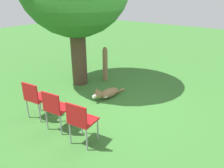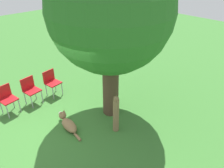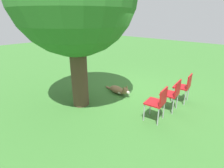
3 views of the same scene
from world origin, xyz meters
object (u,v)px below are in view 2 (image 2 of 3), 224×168
at_px(oak_tree, 110,11).
at_px(dog, 68,123).
at_px(red_chair_2, 52,81).
at_px(red_chair_1, 30,89).
at_px(red_chair_0, 7,97).
at_px(fence_post, 116,114).

height_order(oak_tree, dog, oak_tree).
relative_size(dog, red_chair_2, 1.32).
bearing_deg(red_chair_1, oak_tree, 26.94).
relative_size(oak_tree, red_chair_2, 5.18).
bearing_deg(dog, red_chair_2, -11.20).
distance_m(red_chair_0, red_chair_2, 1.46).
relative_size(red_chair_0, red_chair_2, 1.00).
distance_m(oak_tree, fence_post, 2.56).
distance_m(red_chair_1, red_chair_2, 0.73).
bearing_deg(fence_post, oak_tree, 146.12).
bearing_deg(red_chair_1, red_chair_0, -100.05).
height_order(red_chair_1, red_chair_2, same).
bearing_deg(red_chair_0, dog, 17.48).
relative_size(fence_post, red_chair_1, 1.24).
bearing_deg(red_chair_0, red_chair_2, 79.95).
bearing_deg(dog, red_chair_0, 33.06).
relative_size(oak_tree, dog, 3.91).
distance_m(dog, fence_post, 1.39).
distance_m(dog, red_chair_0, 2.05).
xyz_separation_m(oak_tree, red_chair_0, (-2.12, -2.21, -2.45)).
bearing_deg(fence_post, red_chair_2, -174.09).
distance_m(oak_tree, dog, 3.16).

